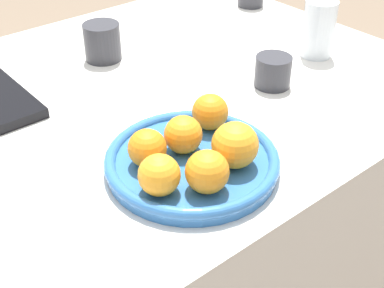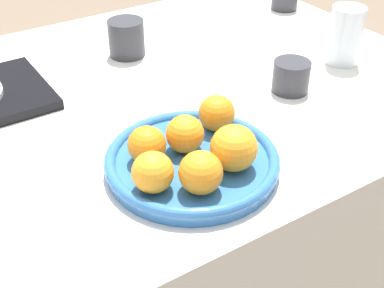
% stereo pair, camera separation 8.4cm
% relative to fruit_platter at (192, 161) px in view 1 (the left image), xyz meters
% --- Properties ---
extents(table, '(1.25, 0.89, 0.78)m').
position_rel_fruit_platter_xyz_m(table, '(0.06, 0.27, -0.40)').
color(table, silver).
rests_on(table, ground_plane).
extents(fruit_platter, '(0.28, 0.28, 0.03)m').
position_rel_fruit_platter_xyz_m(fruit_platter, '(0.00, 0.00, 0.00)').
color(fruit_platter, '#336BAD').
rests_on(fruit_platter, table).
extents(orange_0, '(0.06, 0.06, 0.06)m').
position_rel_fruit_platter_xyz_m(orange_0, '(0.00, 0.03, 0.04)').
color(orange_0, orange).
rests_on(orange_0, fruit_platter).
extents(orange_1, '(0.07, 0.07, 0.07)m').
position_rel_fruit_platter_xyz_m(orange_1, '(-0.03, -0.07, 0.04)').
color(orange_1, orange).
rests_on(orange_1, fruit_platter).
extents(orange_2, '(0.07, 0.07, 0.07)m').
position_rel_fruit_platter_xyz_m(orange_2, '(0.04, -0.05, 0.04)').
color(orange_2, orange).
rests_on(orange_2, fruit_platter).
extents(orange_3, '(0.06, 0.06, 0.06)m').
position_rel_fruit_platter_xyz_m(orange_3, '(0.08, 0.05, 0.04)').
color(orange_3, orange).
rests_on(orange_3, fruit_platter).
extents(orange_4, '(0.06, 0.06, 0.06)m').
position_rel_fruit_platter_xyz_m(orange_4, '(-0.06, 0.03, 0.04)').
color(orange_4, orange).
rests_on(orange_4, fruit_platter).
extents(orange_5, '(0.06, 0.06, 0.06)m').
position_rel_fruit_platter_xyz_m(orange_5, '(-0.09, -0.03, 0.04)').
color(orange_5, orange).
rests_on(orange_5, fruit_platter).
extents(water_glass, '(0.07, 0.07, 0.13)m').
position_rel_fruit_platter_xyz_m(water_glass, '(0.49, 0.15, 0.05)').
color(water_glass, silver).
rests_on(water_glass, table).
extents(cup_0, '(0.07, 0.07, 0.06)m').
position_rel_fruit_platter_xyz_m(cup_0, '(0.31, 0.12, 0.02)').
color(cup_0, '#333338').
rests_on(cup_0, table).
extents(cup_2, '(0.08, 0.08, 0.08)m').
position_rel_fruit_platter_xyz_m(cup_2, '(0.11, 0.45, 0.03)').
color(cup_2, '#333338').
rests_on(cup_2, table).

